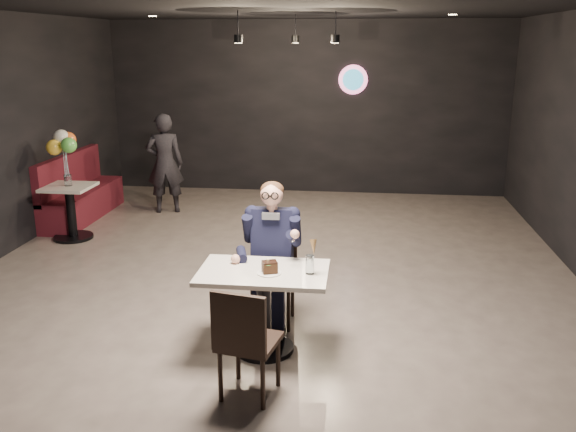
# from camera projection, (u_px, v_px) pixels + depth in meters

# --- Properties ---
(floor) EXTENTS (9.00, 9.00, 0.00)m
(floor) POSITION_uv_depth(u_px,v_px,m) (270.00, 284.00, 6.84)
(floor) COLOR gray
(floor) RESTS_ON ground
(wall_sign) EXTENTS (0.50, 0.06, 0.50)m
(wall_sign) POSITION_uv_depth(u_px,v_px,m) (353.00, 80.00, 10.47)
(wall_sign) COLOR pink
(wall_sign) RESTS_ON floor
(pendant_lights) EXTENTS (1.40, 1.20, 0.36)m
(pendant_lights) POSITION_uv_depth(u_px,v_px,m) (291.00, 21.00, 7.96)
(pendant_lights) COLOR black
(pendant_lights) RESTS_ON floor
(main_table) EXTENTS (1.10, 0.70, 0.75)m
(main_table) POSITION_uv_depth(u_px,v_px,m) (264.00, 311.00, 5.29)
(main_table) COLOR silver
(main_table) RESTS_ON floor
(chair_far) EXTENTS (0.42, 0.46, 0.92)m
(chair_far) POSITION_uv_depth(u_px,v_px,m) (273.00, 278.00, 5.79)
(chair_far) COLOR black
(chair_far) RESTS_ON floor
(chair_near) EXTENTS (0.50, 0.53, 0.92)m
(chair_near) POSITION_uv_depth(u_px,v_px,m) (249.00, 339.00, 4.60)
(chair_near) COLOR black
(chair_near) RESTS_ON floor
(seated_man) EXTENTS (0.60, 0.80, 1.44)m
(seated_man) POSITION_uv_depth(u_px,v_px,m) (273.00, 252.00, 5.72)
(seated_man) COLOR black
(seated_man) RESTS_ON floor
(dessert_plate) EXTENTS (0.21, 0.21, 0.01)m
(dessert_plate) POSITION_uv_depth(u_px,v_px,m) (269.00, 273.00, 5.11)
(dessert_plate) COLOR white
(dessert_plate) RESTS_ON main_table
(cake_slice) EXTENTS (0.15, 0.14, 0.09)m
(cake_slice) POSITION_uv_depth(u_px,v_px,m) (270.00, 267.00, 5.10)
(cake_slice) COLOR black
(cake_slice) RESTS_ON dessert_plate
(mint_leaf) EXTENTS (0.06, 0.04, 0.01)m
(mint_leaf) POSITION_uv_depth(u_px,v_px,m) (267.00, 265.00, 5.05)
(mint_leaf) COLOR #2B832B
(mint_leaf) RESTS_ON cake_slice
(sundae_glass) EXTENTS (0.07, 0.07, 0.16)m
(sundae_glass) POSITION_uv_depth(u_px,v_px,m) (310.00, 265.00, 5.09)
(sundae_glass) COLOR silver
(sundae_glass) RESTS_ON main_table
(wafer_cone) EXTENTS (0.07, 0.07, 0.12)m
(wafer_cone) POSITION_uv_depth(u_px,v_px,m) (314.00, 247.00, 5.04)
(wafer_cone) COLOR #B5854A
(wafer_cone) RESTS_ON sundae_glass
(booth_bench) EXTENTS (0.50, 1.98, 0.99)m
(booth_bench) POSITION_uv_depth(u_px,v_px,m) (82.00, 187.00, 9.30)
(booth_bench) COLOR #450E15
(booth_bench) RESTS_ON floor
(side_table) EXTENTS (0.61, 0.61, 0.77)m
(side_table) POSITION_uv_depth(u_px,v_px,m) (71.00, 212.00, 8.34)
(side_table) COLOR silver
(side_table) RESTS_ON floor
(balloon_vase) EXTENTS (0.10, 0.10, 0.15)m
(balloon_vase) POSITION_uv_depth(u_px,v_px,m) (68.00, 180.00, 8.22)
(balloon_vase) COLOR silver
(balloon_vase) RESTS_ON side_table
(balloon_bunch) EXTENTS (0.38, 0.38, 0.62)m
(balloon_bunch) POSITION_uv_depth(u_px,v_px,m) (65.00, 152.00, 8.11)
(balloon_bunch) COLOR yellow
(balloon_bunch) RESTS_ON balloon_vase
(passerby) EXTENTS (0.65, 0.52, 1.57)m
(passerby) POSITION_uv_depth(u_px,v_px,m) (165.00, 163.00, 9.57)
(passerby) COLOR black
(passerby) RESTS_ON floor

